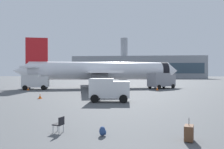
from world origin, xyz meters
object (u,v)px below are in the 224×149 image
safety_cone_far (40,96)px  safety_cone_outer (111,85)px  traveller_backpack (103,131)px  service_truck (35,81)px  cargo_van (109,89)px  airplane_at_gate (101,71)px  gate_chair (59,123)px  safety_cone_near (28,89)px  fuel_truck (161,80)px  rolling_suitcase (189,133)px  safety_cone_mid (157,88)px

safety_cone_far → safety_cone_outer: size_ratio=1.02×
safety_cone_outer → traveller_backpack: bearing=-85.6°
service_truck → traveller_backpack: service_truck is taller
cargo_van → safety_cone_far: 9.22m
airplane_at_gate → safety_cone_far: 20.70m
cargo_van → gate_chair: (-1.47, -12.41, -0.95)m
gate_chair → safety_cone_near: bearing=119.3°
traveller_backpack → fuel_truck: bearing=76.8°
fuel_truck → safety_cone_near: size_ratio=9.59×
cargo_van → traveller_backpack: size_ratio=9.27×
airplane_at_gate → cargo_van: 22.42m
traveller_backpack → gate_chair: size_ratio=0.56×
airplane_at_gate → cargo_van: airplane_at_gate is taller
safety_cone_near → rolling_suitcase: rolling_suitcase is taller
safety_cone_mid → traveller_backpack: safety_cone_mid is taller
gate_chair → fuel_truck: bearing=72.8°
gate_chair → traveller_backpack: bearing=-8.8°
service_truck → gate_chair: bearing=-63.0°
safety_cone_mid → gate_chair: size_ratio=0.94×
safety_cone_outer → traveller_backpack: 38.87m
safety_cone_near → traveller_backpack: size_ratio=1.33×
safety_cone_far → safety_cone_outer: safety_cone_far is taller
safety_cone_near → safety_cone_far: 14.50m
airplane_at_gate → fuel_truck: size_ratio=5.77×
safety_cone_mid → safety_cone_outer: bearing=134.5°
safety_cone_far → service_truck: bearing=116.8°
rolling_suitcase → cargo_van: bearing=111.0°
safety_cone_mid → safety_cone_far: safety_cone_mid is taller
airplane_at_gate → traveller_backpack: bearing=-82.0°
safety_cone_outer → rolling_suitcase: rolling_suitcase is taller
cargo_van → safety_cone_outer: cargo_van is taller
cargo_van → safety_cone_near: (-16.55, 14.44, -1.13)m
service_truck → safety_cone_outer: service_truck is taller
cargo_van → gate_chair: size_ratio=5.18×
safety_cone_near → traveller_backpack: bearing=-57.3°
fuel_truck → service_truck: bearing=-169.2°
airplane_at_gate → rolling_suitcase: 36.52m
service_truck → gate_chair: (14.41, -28.34, -1.11)m
safety_cone_far → gate_chair: (7.43, -14.54, 0.19)m
airplane_at_gate → service_truck: bearing=-153.2°
service_truck → rolling_suitcase: (20.97, -29.20, -1.22)m
safety_cone_mid → rolling_suitcase: 29.74m
service_truck → safety_cone_outer: size_ratio=8.35×
fuel_truck → safety_cone_near: bearing=-166.2°
service_truck → traveller_backpack: bearing=-59.7°
fuel_truck → safety_cone_near: 26.10m
airplane_at_gate → fuel_truck: 12.94m
cargo_van → safety_cone_mid: bearing=65.7°
service_truck → fuel_truck: 25.09m
airplane_at_gate → service_truck: size_ratio=6.89×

